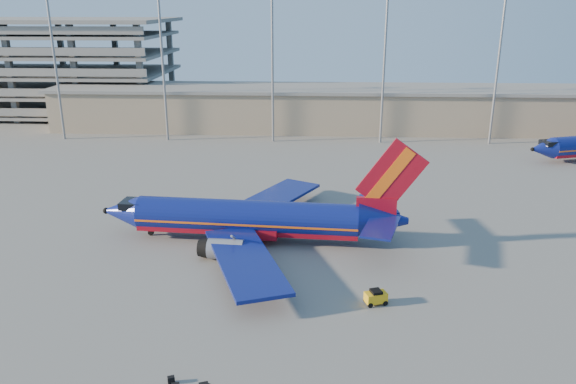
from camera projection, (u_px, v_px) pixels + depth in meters
The scene contains 6 objects.
ground at pixel (288, 238), 61.66m from camera, with size 220.00×220.00×0.00m, color slate.
terminal_building at pixel (350, 108), 114.76m from camera, with size 122.00×16.00×8.50m.
parking_garage at pixel (38, 62), 130.92m from camera, with size 62.00×32.00×21.40m.
light_mast_row at pixel (328, 45), 99.42m from camera, with size 101.60×1.60×28.65m.
aircraft_main at pixel (255, 219), 60.33m from camera, with size 34.88×33.47×11.81m.
baggage_tug at pixel (376, 297), 47.91m from camera, with size 2.09×1.64×1.32m.
Camera 1 is at (2.79, -56.78, 24.40)m, focal length 35.00 mm.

